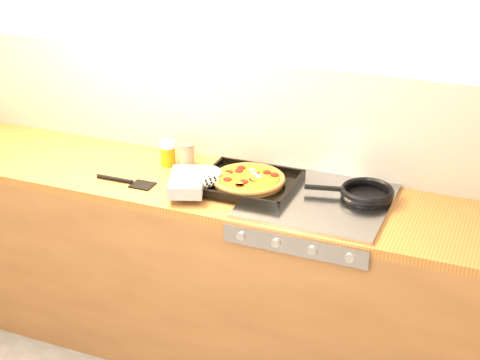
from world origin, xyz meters
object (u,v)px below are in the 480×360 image
at_px(pizza_on_tray, 232,180).
at_px(tomato_can, 186,155).
at_px(frying_pan, 366,193).
at_px(juice_glass, 168,153).

height_order(pizza_on_tray, tomato_can, tomato_can).
distance_m(frying_pan, juice_glass, 0.95).
distance_m(tomato_can, juice_glass, 0.09).
relative_size(tomato_can, juice_glass, 0.90).
relative_size(pizza_on_tray, juice_glass, 4.44).
xyz_separation_m(frying_pan, tomato_can, (-0.87, 0.04, 0.02)).
bearing_deg(frying_pan, juice_glass, 179.16).
xyz_separation_m(pizza_on_tray, juice_glass, (-0.38, 0.13, 0.02)).
height_order(tomato_can, juice_glass, juice_glass).
bearing_deg(pizza_on_tray, tomato_can, 152.97).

